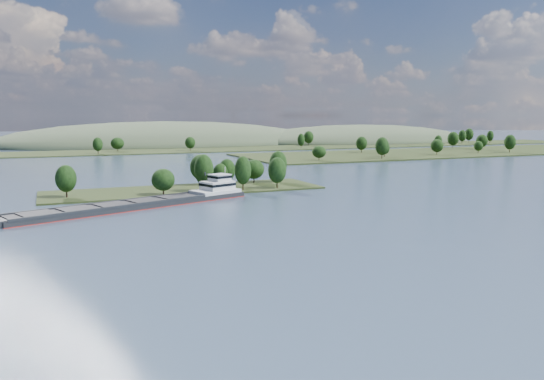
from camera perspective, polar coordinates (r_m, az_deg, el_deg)
name	(u,v)px	position (r m, az deg, el deg)	size (l,w,h in m)	color
ground	(241,220)	(139.92, -3.36, -3.25)	(1800.00, 1800.00, 0.00)	#394C63
tree_island	(204,179)	(197.42, -7.36, 1.17)	(100.00, 30.26, 14.43)	black
right_bank	(453,151)	(416.02, 18.85, 3.97)	(320.00, 90.00, 15.02)	black
back_shoreline	(127,151)	(413.54, -15.36, 4.04)	(900.00, 60.00, 15.79)	black
hill_east	(361,142)	(569.33, 9.52, 5.15)	(260.00, 140.00, 36.00)	#3C4A33
hill_west	(166,144)	(520.90, -11.33, 4.85)	(320.00, 160.00, 44.00)	#3C4A33
cargo_barge	(150,202)	(165.37, -12.99, -1.23)	(76.91, 35.95, 10.63)	black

